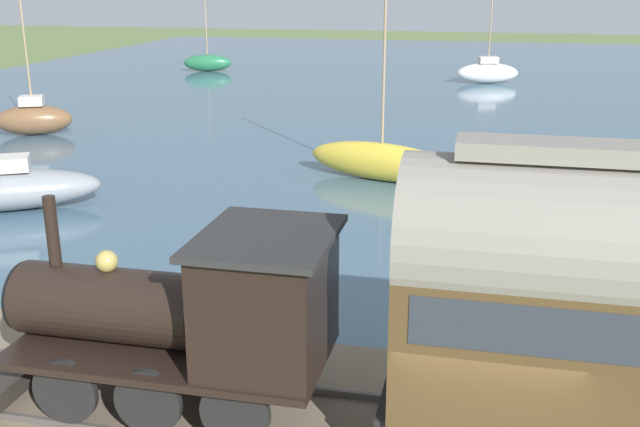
{
  "coord_description": "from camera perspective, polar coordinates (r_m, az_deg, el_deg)",
  "views": [
    {
      "loc": [
        -9.58,
        0.19,
        7.27
      ],
      "look_at": [
        6.96,
        3.95,
        1.92
      ],
      "focal_mm": 42.0,
      "sensor_mm": 36.0,
      "label": 1
    }
  ],
  "objects": [
    {
      "name": "sailboat_white",
      "position": [
        56.07,
        12.64,
        10.47
      ],
      "size": [
        2.59,
        4.65,
        6.91
      ],
      "rotation": [
        0.0,
        0.0,
        0.25
      ],
      "color": "white",
      "rests_on": "harbor_water"
    },
    {
      "name": "sailboat_green",
      "position": [
        62.58,
        -8.56,
        11.3
      ],
      "size": [
        2.07,
        4.02,
        5.85
      ],
      "rotation": [
        0.0,
        0.0,
        0.23
      ],
      "color": "#236B42",
      "rests_on": "harbor_water"
    },
    {
      "name": "sailboat_gray",
      "position": [
        26.41,
        -23.07,
        1.78
      ],
      "size": [
        4.51,
        6.27,
        9.33
      ],
      "rotation": [
        0.0,
        0.0,
        0.5
      ],
      "color": "gray",
      "rests_on": "harbor_water"
    },
    {
      "name": "steam_locomotive",
      "position": [
        12.03,
        -9.27,
        -7.18
      ],
      "size": [
        2.47,
        5.66,
        3.42
      ],
      "color": "black",
      "rests_on": "rail_embankment"
    },
    {
      "name": "sailboat_brown",
      "position": [
        38.9,
        -20.98,
        6.79
      ],
      "size": [
        2.84,
        3.87,
        8.15
      ],
      "rotation": [
        0.0,
        0.0,
        0.43
      ],
      "color": "brown",
      "rests_on": "harbor_water"
    },
    {
      "name": "sailboat_yellow",
      "position": [
        28.07,
        4.72,
        4.01
      ],
      "size": [
        2.94,
        6.06,
        8.4
      ],
      "rotation": [
        0.0,
        0.0,
        -0.31
      ],
      "color": "gold",
      "rests_on": "harbor_water"
    },
    {
      "name": "harbor_water",
      "position": [
        53.69,
        13.06,
        9.29
      ],
      "size": [
        80.0,
        80.0,
        0.01
      ],
      "color": "#426075",
      "rests_on": "ground"
    },
    {
      "name": "rowboat_near_shore",
      "position": [
        17.45,
        18.07,
        -7.16
      ],
      "size": [
        1.57,
        2.05,
        0.47
      ],
      "rotation": [
        0.0,
        0.0,
        -0.49
      ],
      "color": "silver",
      "rests_on": "harbor_water"
    }
  ]
}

